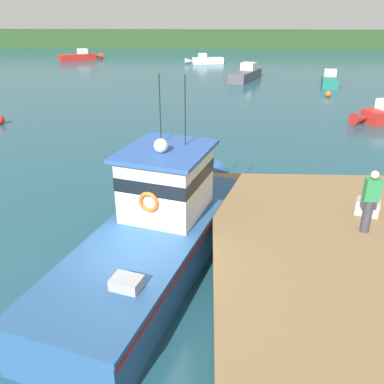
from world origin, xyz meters
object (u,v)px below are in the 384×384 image
main_fishing_boat (158,228)px  crate_stack_near_edge (367,207)px  moored_boat_near_channel (247,74)px  mooring_buoy_inshore (155,155)px  deckhand_by_the_boat (370,200)px  moored_boat_outer_mooring (330,80)px  mooring_buoy_outer (0,120)px  mooring_buoy_spare_mooring (328,94)px  moored_boat_far_right (205,60)px  moored_boat_mid_harbor (80,56)px

main_fishing_boat → crate_stack_near_edge: main_fishing_boat is taller
moored_boat_near_channel → mooring_buoy_inshore: 22.16m
deckhand_by_the_boat → moored_boat_outer_mooring: 28.16m
deckhand_by_the_boat → moored_boat_near_channel: size_ratio=0.28×
crate_stack_near_edge → mooring_buoy_inshore: 9.99m
crate_stack_near_edge → mooring_buoy_outer: crate_stack_near_edge is taller
mooring_buoy_spare_mooring → mooring_buoy_outer: size_ratio=0.88×
crate_stack_near_edge → moored_boat_far_right: size_ratio=0.13×
moored_boat_far_right → moored_boat_mid_harbor: size_ratio=0.90×
crate_stack_near_edge → moored_boat_near_channel: size_ratio=0.10×
main_fishing_boat → moored_boat_far_right: 40.43m
moored_boat_near_channel → main_fishing_boat: bearing=-99.1°
deckhand_by_the_boat → moored_boat_outer_mooring: bearing=76.9°
moored_boat_outer_mooring → moored_boat_mid_harbor: moored_boat_mid_harbor is taller
mooring_buoy_spare_mooring → mooring_buoy_outer: mooring_buoy_outer is taller
moored_boat_far_right → deckhand_by_the_boat: bearing=-83.8°
moored_boat_near_channel → moored_boat_far_right: moored_boat_near_channel is taller
main_fishing_boat → moored_boat_mid_harbor: size_ratio=1.96×
moored_boat_mid_harbor → mooring_buoy_spare_mooring: 32.26m
mooring_buoy_inshore → mooring_buoy_outer: size_ratio=0.88×
moored_boat_mid_harbor → mooring_buoy_inshore: bearing=-68.9°
mooring_buoy_inshore → moored_boat_outer_mooring: bearing=56.3°
deckhand_by_the_boat → mooring_buoy_outer: deckhand_by_the_boat is taller
deckhand_by_the_boat → moored_boat_mid_harbor: (-19.72, 43.02, -1.60)m
moored_boat_mid_harbor → mooring_buoy_spare_mooring: size_ratio=11.21×
moored_boat_outer_mooring → mooring_buoy_outer: moored_boat_outer_mooring is taller
crate_stack_near_edge → deckhand_by_the_boat: (-0.38, -0.96, 0.66)m
main_fishing_boat → moored_boat_far_right: main_fishing_boat is taller
moored_boat_far_right → mooring_buoy_spare_mooring: size_ratio=10.13×
mooring_buoy_outer → main_fishing_boat: bearing=-51.4°
main_fishing_boat → moored_boat_far_right: (0.81, 40.41, -0.62)m
crate_stack_near_edge → mooring_buoy_spare_mooring: crate_stack_near_edge is taller
mooring_buoy_inshore → deckhand_by_the_boat: bearing=-52.6°
main_fishing_boat → mooring_buoy_inshore: (-1.10, 7.98, -0.78)m
crate_stack_near_edge → moored_boat_outer_mooring: crate_stack_near_edge is taller
moored_boat_near_channel → moored_boat_outer_mooring: moored_boat_near_channel is taller
deckhand_by_the_boat → mooring_buoy_spare_mooring: deckhand_by_the_boat is taller
main_fishing_boat → mooring_buoy_inshore: 8.10m
moored_boat_outer_mooring → mooring_buoy_spare_mooring: size_ratio=11.07×
mooring_buoy_inshore → main_fishing_boat: bearing=-82.1°
moored_boat_near_channel → moored_boat_outer_mooring: (6.89, -2.28, -0.08)m
moored_boat_near_channel → moored_boat_mid_harbor: bearing=145.2°
crate_stack_near_edge → mooring_buoy_outer: 20.84m
moored_boat_far_right → mooring_buoy_spare_mooring: 20.66m
mooring_buoy_outer → moored_boat_outer_mooring: bearing=31.2°
deckhand_by_the_boat → moored_boat_near_channel: (-0.50, 29.65, -1.55)m
main_fishing_boat → moored_boat_near_channel: bearing=80.9°
moored_boat_far_right → mooring_buoy_outer: bearing=-113.3°
crate_stack_near_edge → mooring_buoy_inshore: bearing=132.5°
main_fishing_boat → crate_stack_near_edge: bearing=6.8°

